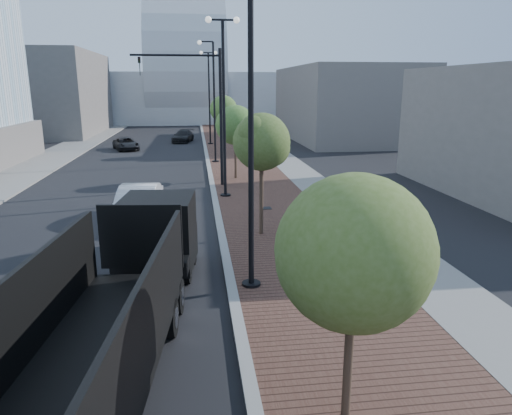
{
  "coord_description": "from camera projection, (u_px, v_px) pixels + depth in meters",
  "views": [
    {
      "loc": [
        -0.93,
        -3.02,
        5.92
      ],
      "look_at": [
        1.0,
        12.0,
        2.0
      ],
      "focal_mm": 32.99,
      "sensor_mm": 36.0,
      "label": 1
    }
  ],
  "objects": [
    {
      "name": "sidewalk",
      "position": [
        244.0,
        152.0,
        43.32
      ],
      "size": [
        7.0,
        140.0,
        0.12
      ],
      "primitive_type": "cube",
      "color": "#4C2D23",
      "rests_on": "ground"
    },
    {
      "name": "concrete_strip",
      "position": [
        273.0,
        151.0,
        43.66
      ],
      "size": [
        2.4,
        140.0,
        0.13
      ],
      "primitive_type": "cube",
      "color": "slate",
      "rests_on": "ground"
    },
    {
      "name": "curb",
      "position": [
        206.0,
        152.0,
        42.89
      ],
      "size": [
        0.3,
        140.0,
        0.14
      ],
      "primitive_type": "cube",
      "color": "gray",
      "rests_on": "ground"
    },
    {
      "name": "west_sidewalk",
      "position": [
        58.0,
        155.0,
        41.29
      ],
      "size": [
        4.0,
        140.0,
        0.12
      ],
      "primitive_type": "cube",
      "color": "slate",
      "rests_on": "ground"
    },
    {
      "name": "dump_truck",
      "position": [
        136.0,
        280.0,
        11.64
      ],
      "size": [
        3.47,
        13.45,
        2.98
      ],
      "rotation": [
        0.0,
        0.0,
        -0.1
      ],
      "color": "black",
      "rests_on": "ground"
    },
    {
      "name": "white_sedan",
      "position": [
        138.0,
        204.0,
        21.11
      ],
      "size": [
        1.98,
        4.91,
        1.58
      ],
      "primitive_type": "imported",
      "rotation": [
        0.0,
        0.0,
        -0.06
      ],
      "color": "silver",
      "rests_on": "ground"
    },
    {
      "name": "dark_car_mid",
      "position": [
        126.0,
        144.0,
        44.82
      ],
      "size": [
        3.17,
        4.56,
        1.16
      ],
      "primitive_type": "imported",
      "rotation": [
        0.0,
        0.0,
        0.33
      ],
      "color": "black",
      "rests_on": "ground"
    },
    {
      "name": "dark_car_far",
      "position": [
        183.0,
        136.0,
        51.1
      ],
      "size": [
        2.61,
        4.56,
        1.24
      ],
      "primitive_type": "imported",
      "rotation": [
        0.0,
        0.0,
        -0.21
      ],
      "color": "black",
      "rests_on": "ground"
    },
    {
      "name": "pedestrian",
      "position": [
        357.0,
        193.0,
        22.15
      ],
      "size": [
        0.88,
        0.73,
        2.06
      ],
      "primitive_type": "imported",
      "rotation": [
        0.0,
        0.0,
        3.5
      ],
      "color": "black",
      "rests_on": "ground"
    },
    {
      "name": "streetlight_1",
      "position": [
        247.0,
        145.0,
        13.07
      ],
      "size": [
        1.44,
        0.56,
        9.21
      ],
      "color": "black",
      "rests_on": "ground"
    },
    {
      "name": "streetlight_2",
      "position": [
        224.0,
        108.0,
        24.49
      ],
      "size": [
        1.72,
        0.56,
        9.28
      ],
      "color": "black",
      "rests_on": "ground"
    },
    {
      "name": "streetlight_3",
      "position": [
        213.0,
        107.0,
        36.12
      ],
      "size": [
        1.44,
        0.56,
        9.21
      ],
      "color": "black",
      "rests_on": "ground"
    },
    {
      "name": "streetlight_4",
      "position": [
        209.0,
        97.0,
        47.54
      ],
      "size": [
        1.72,
        0.56,
        9.28
      ],
      "color": "black",
      "rests_on": "ground"
    },
    {
      "name": "traffic_mast",
      "position": [
        205.0,
        103.0,
        27.22
      ],
      "size": [
        5.09,
        0.2,
        8.0
      ],
      "color": "black",
      "rests_on": "ground"
    },
    {
      "name": "tree_0",
      "position": [
        356.0,
        253.0,
        7.75
      ],
      "size": [
        2.65,
        2.65,
        4.59
      ],
      "color": "#382619",
      "rests_on": "ground"
    },
    {
      "name": "tree_1",
      "position": [
        263.0,
        142.0,
        18.17
      ],
      "size": [
        2.3,
        2.24,
        4.95
      ],
      "color": "#382619",
      "rests_on": "ground"
    },
    {
      "name": "tree_2",
      "position": [
        236.0,
        125.0,
        29.77
      ],
      "size": [
        2.53,
        2.51,
        4.78
      ],
      "color": "#382619",
      "rests_on": "ground"
    },
    {
      "name": "tree_3",
      "position": [
        224.0,
        109.0,
        41.19
      ],
      "size": [
        2.43,
        2.39,
        5.15
      ],
      "color": "#382619",
      "rests_on": "ground"
    },
    {
      "name": "convention_center",
      "position": [
        188.0,
        86.0,
        84.36
      ],
      "size": [
        50.0,
        30.0,
        50.0
      ],
      "color": "#AAB0B5",
      "rests_on": "ground"
    },
    {
      "name": "commercial_block_nw",
      "position": [
        39.0,
        94.0,
        58.39
      ],
      "size": [
        14.0,
        20.0,
        10.0
      ],
      "primitive_type": "cube",
      "color": "#625C58",
      "rests_on": "ground"
    },
    {
      "name": "commercial_block_ne",
      "position": [
        344.0,
        103.0,
        53.48
      ],
      "size": [
        12.0,
        22.0,
        8.0
      ],
      "primitive_type": "cube",
      "color": "#68625E",
      "rests_on": "ground"
    },
    {
      "name": "utility_cover_1",
      "position": [
        328.0,
        312.0,
        12.45
      ],
      "size": [
        0.5,
        0.5,
        0.02
      ],
      "primitive_type": "cube",
      "color": "black",
      "rests_on": "sidewalk"
    },
    {
      "name": "utility_cover_2",
      "position": [
        266.0,
        208.0,
        23.01
      ],
      "size": [
        0.5,
        0.5,
        0.02
      ],
      "primitive_type": "cube",
      "color": "black",
      "rests_on": "sidewalk"
    }
  ]
}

